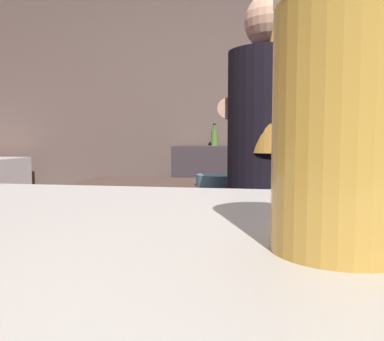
% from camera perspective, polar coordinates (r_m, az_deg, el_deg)
% --- Properties ---
extents(wall_back, '(5.20, 0.10, 2.70)m').
position_cam_1_polar(wall_back, '(3.53, 5.50, 7.92)').
color(wall_back, brown).
rests_on(wall_back, ground).
extents(prep_counter, '(2.10, 0.60, 0.91)m').
position_cam_1_polar(prep_counter, '(2.19, 11.74, -13.98)').
color(prep_counter, '#4E3930').
rests_on(prep_counter, ground).
extents(back_shelf, '(0.92, 0.36, 1.08)m').
position_cam_1_polar(back_shelf, '(3.30, 5.71, -6.03)').
color(back_shelf, '#3E3337').
rests_on(back_shelf, ground).
extents(bartender, '(0.43, 0.51, 1.69)m').
position_cam_1_polar(bartender, '(1.62, 10.82, -1.54)').
color(bartender, '#2D2F3D').
rests_on(bartender, ground).
extents(mixing_bowl, '(0.21, 0.21, 0.06)m').
position_cam_1_polar(mixing_bowl, '(2.02, 3.50, -1.34)').
color(mixing_bowl, slate).
rests_on(mixing_bowl, prep_counter).
extents(chefs_knife, '(0.24, 0.09, 0.01)m').
position_cam_1_polar(chefs_knife, '(2.06, 18.44, -2.16)').
color(chefs_knife, silver).
rests_on(chefs_knife, prep_counter).
extents(pint_glass_far, '(0.08, 0.08, 0.15)m').
position_cam_1_polar(pint_glass_far, '(0.25, 19.99, 6.24)').
color(pint_glass_far, gold).
rests_on(pint_glass_far, bar_counter).
extents(bottle_hot_sauce, '(0.07, 0.07, 0.25)m').
position_cam_1_polar(bottle_hot_sauce, '(3.16, 7.65, 5.09)').
color(bottle_hot_sauce, '#2F538E').
rests_on(bottle_hot_sauce, back_shelf).
extents(bottle_soy, '(0.06, 0.06, 0.22)m').
position_cam_1_polar(bottle_soy, '(3.19, 11.86, 4.80)').
color(bottle_soy, black).
rests_on(bottle_soy, back_shelf).
extents(bottle_vinegar, '(0.07, 0.07, 0.18)m').
position_cam_1_polar(bottle_vinegar, '(3.31, 10.25, 4.55)').
color(bottle_vinegar, '#527B29').
rests_on(bottle_vinegar, back_shelf).
extents(bottle_olive_oil, '(0.05, 0.05, 0.18)m').
position_cam_1_polar(bottle_olive_oil, '(3.34, 3.07, 4.58)').
color(bottle_olive_oil, '#537F31').
rests_on(bottle_olive_oil, back_shelf).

